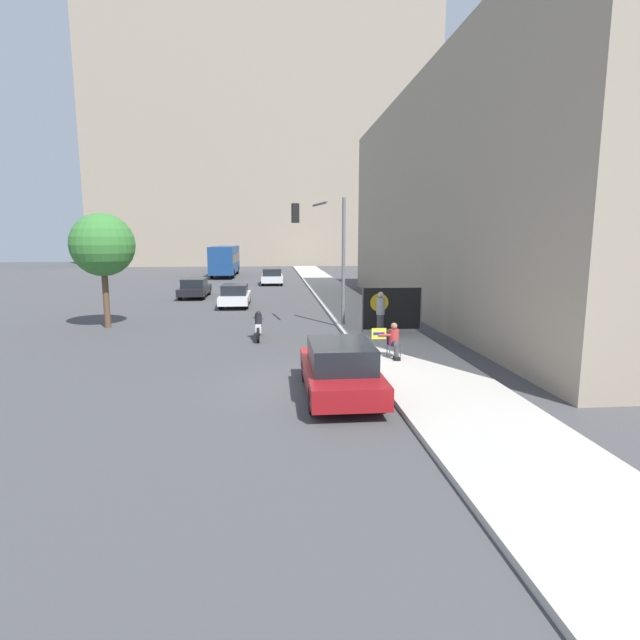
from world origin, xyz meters
The scene contains 15 objects.
ground_plane centered at (0.00, 0.00, 0.00)m, with size 160.00×160.00×0.00m, color #444447.
sidewalk_curb centered at (3.35, 15.00, 0.07)m, with size 3.27×90.00×0.14m, color #B7B2A8.
building_backdrop_far centered at (-2.00, 68.01, 19.45)m, with size 52.00×12.00×38.90m.
building_backdrop_right centered at (11.13, 13.65, 6.14)m, with size 10.00×32.00×12.27m.
seated_protester centered at (2.75, 2.68, 0.76)m, with size 0.98×0.77×1.17m.
jogger_on_sidewalk centered at (3.11, 6.48, 1.08)m, with size 0.34×0.34×1.82m.
protest_banner centered at (3.79, 7.37, 1.14)m, with size 2.61×0.06×1.89m.
traffic_light_pole centered at (1.17, 9.27, 4.00)m, with size 2.47×2.23×5.79m.
parked_car_curbside centered at (0.46, -0.80, 0.73)m, with size 1.84×4.47×1.45m.
car_on_road_nearest centered at (-3.58, 17.27, 0.69)m, with size 1.72×4.35×1.36m.
car_on_road_midblock centered at (-6.75, 22.31, 0.69)m, with size 1.80×4.67×1.36m.
car_on_road_distant centered at (-1.32, 32.09, 0.72)m, with size 1.88×4.58×1.44m.
city_bus_on_road centered at (-6.47, 42.56, 1.88)m, with size 2.48×10.88×3.28m.
motorcycle_on_road centered at (-1.87, 6.97, 0.52)m, with size 0.28×2.11×1.18m.
street_tree_near_curb centered at (-8.96, 10.35, 3.80)m, with size 2.85×2.85×5.25m.
Camera 1 is at (-1.26, -13.40, 4.10)m, focal length 28.00 mm.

